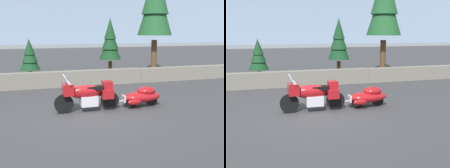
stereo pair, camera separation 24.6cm
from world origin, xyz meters
TOP-DOWN VIEW (x-y plane):
  - ground_plane at (0.00, 0.00)m, footprint 80.00×80.00m
  - stone_guard_wall at (-0.12, 5.17)m, footprint 24.00×0.56m
  - distant_ridgeline at (0.00, 95.15)m, footprint 240.00×80.00m
  - touring_motorcycle at (0.00, 0.48)m, footprint 2.31×0.76m
  - car_shaped_trailer at (2.09, 0.47)m, footprint 2.20×0.78m
  - pine_tree_secondary at (-1.77, 6.34)m, footprint 1.06×1.06m
  - pine_tree_far_right at (2.86, 6.92)m, footprint 1.30×1.30m

SIDE VIEW (x-z plane):
  - ground_plane at x=0.00m, z-range 0.00..0.00m
  - stone_guard_wall at x=-0.12m, z-range -0.01..0.81m
  - car_shaped_trailer at x=2.09m, z-range 0.03..0.79m
  - touring_motorcycle at x=0.00m, z-range -0.04..1.29m
  - pine_tree_secondary at x=-1.77m, z-range 0.30..2.73m
  - pine_tree_far_right at x=2.86m, z-range 0.45..4.03m
  - distant_ridgeline at x=0.00m, z-range 0.00..16.00m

